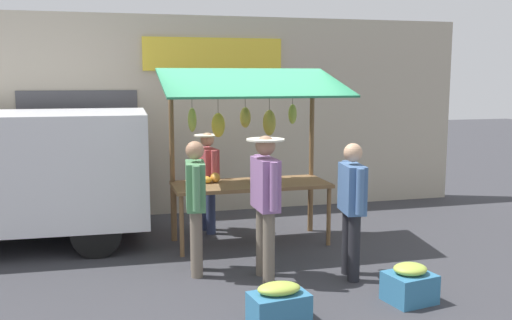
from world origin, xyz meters
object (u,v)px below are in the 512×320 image
Objects in this scene: shopper_with_shopping_bag at (352,201)px; shopper_with_ponytail at (196,198)px; produce_crate_side at (410,284)px; market_stall at (249,136)px; vendor_with_sunhat at (208,175)px; produce_crate_near at (279,305)px; shopper_in_striped_shirt at (265,195)px.

shopper_with_ponytail reaches higher than shopper_with_shopping_bag.
shopper_with_shopping_bag reaches higher than produce_crate_side.
shopper_with_ponytail is (1.75, -0.61, 0.01)m from shopper_with_shopping_bag.
produce_crate_side is (-1.10, 2.60, -1.35)m from market_stall.
market_stall is at bearing -67.06° from produce_crate_side.
vendor_with_sunhat is 0.95× the size of shopper_with_ponytail.
produce_crate_near is at bearing 6.50° from produce_crate_side.
vendor_with_sunhat is 1.90m from shopper_with_ponytail.
shopper_in_striped_shirt is 1.05× the size of shopper_with_ponytail.
shopper_in_striped_shirt is 2.82× the size of produce_crate_near.
vendor_with_sunhat is 0.95× the size of shopper_with_shopping_bag.
shopper_with_ponytail is 2.68× the size of produce_crate_near.
shopper_with_ponytail is (0.95, 1.13, -0.60)m from market_stall.
shopper_with_shopping_bag is 0.99× the size of shopper_with_ponytail.
market_stall is at bearing 32.38° from shopper_with_shopping_bag.
vendor_with_sunhat is (0.48, -0.71, -0.65)m from market_stall.
shopper_in_striped_shirt reaches higher than produce_crate_near.
market_stall is 1.55× the size of shopper_with_shopping_bag.
shopper_with_ponytail is 2.98× the size of produce_crate_side.
produce_crate_near is at bearing -8.40° from vendor_with_sunhat.
produce_crate_near is at bearing -154.98° from shopper_with_ponytail.
shopper_in_striped_shirt is at bearing 82.76° from market_stall.
market_stall is at bearing -8.77° from shopper_in_striped_shirt.
vendor_with_sunhat reaches higher than produce_crate_near.
produce_crate_near is at bearing 168.84° from shopper_in_striped_shirt.
vendor_with_sunhat is 3.73m from produce_crate_side.
shopper_in_striped_shirt is at bearing 85.44° from shopper_with_shopping_bag.
vendor_with_sunhat is 0.90× the size of shopper_in_striped_shirt.
shopper_with_ponytail reaches higher than vendor_with_sunhat.
produce_crate_side is (-1.58, 3.31, -0.70)m from vendor_with_sunhat.
shopper_with_shopping_bag is 0.95× the size of shopper_in_striped_shirt.
market_stall is 1.60m from shopper_with_ponytail.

